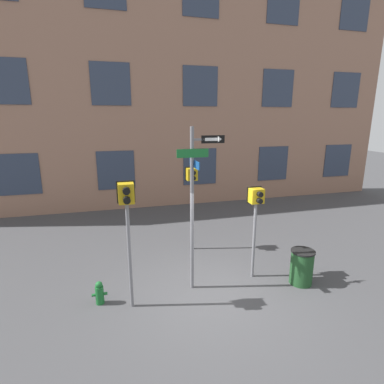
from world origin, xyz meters
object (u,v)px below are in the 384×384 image
pedestrian_signal_right (256,207)px  trash_bin (302,267)px  street_sign_pole (195,197)px  pedestrian_signal_left (127,210)px  fire_hydrant (100,293)px  pedestrian_signal_across (192,186)px

pedestrian_signal_right → trash_bin: bearing=-30.6°
street_sign_pole → pedestrian_signal_left: 1.65m
pedestrian_signal_left → trash_bin: (4.34, -0.13, -1.85)m
pedestrian_signal_right → street_sign_pole: bearing=-176.3°
pedestrian_signal_left → trash_bin: 4.72m
pedestrian_signal_right → fire_hydrant: 4.34m
pedestrian_signal_left → fire_hydrant: pedestrian_signal_left is taller
trash_bin → fire_hydrant: bearing=175.1°
street_sign_pole → pedestrian_signal_across: 2.31m
street_sign_pole → pedestrian_signal_right: (1.67, 0.11, -0.42)m
street_sign_pole → trash_bin: street_sign_pole is taller
street_sign_pole → pedestrian_signal_right: size_ratio=1.61×
pedestrian_signal_across → trash_bin: (2.21, -2.76, -1.67)m
pedestrian_signal_across → pedestrian_signal_right: bearing=-61.8°
pedestrian_signal_left → pedestrian_signal_right: 3.32m
pedestrian_signal_left → trash_bin: size_ratio=3.19×
fire_hydrant → trash_bin: size_ratio=0.61×
street_sign_pole → fire_hydrant: size_ratio=7.17×
pedestrian_signal_left → pedestrian_signal_across: 3.39m
street_sign_pole → fire_hydrant: street_sign_pole is taller
pedestrian_signal_right → pedestrian_signal_across: (-1.14, 2.13, 0.15)m
pedestrian_signal_left → fire_hydrant: size_ratio=5.21×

